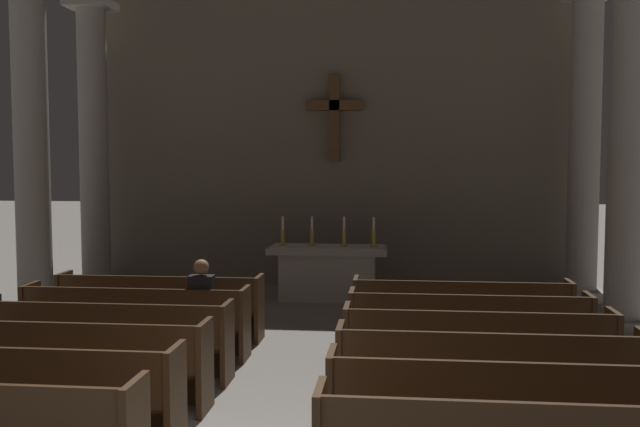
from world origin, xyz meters
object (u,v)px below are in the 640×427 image
at_px(pew_left_row_2, 18,393).
at_px(altar, 328,271).
at_px(pew_left_row_3, 67,363).
at_px(candlestick_outer_left, 283,237).
at_px(pew_right_row_6, 461,313).
at_px(candlestick_inner_right, 344,237).
at_px(column_right_third, 627,148).
at_px(column_right_fourth, 584,151).
at_px(candlestick_inner_left, 312,237).
at_px(pew_right_row_5, 468,329).
at_px(column_left_third, 32,150).
at_px(pew_left_row_5, 135,321).
at_px(pew_left_row_4, 105,340).
at_px(column_left_fourth, 94,152).
at_px(pew_right_row_4, 477,350).
at_px(candlestick_outer_right, 374,238).
at_px(pew_right_row_2, 505,411).
at_px(pew_right_row_3, 489,376).
at_px(pew_left_row_6, 160,306).
at_px(lone_worshipper, 203,306).

distance_m(pew_left_row_2, altar, 7.40).
xyz_separation_m(pew_left_row_3, candlestick_outer_left, (1.31, 6.10, 0.70)).
relative_size(pew_right_row_6, candlestick_inner_right, 5.42).
relative_size(column_right_third, altar, 2.60).
distance_m(column_right_fourth, candlestick_inner_left, 5.27).
height_order(pew_right_row_5, column_left_third, column_left_third).
relative_size(pew_left_row_3, pew_left_row_5, 1.00).
height_order(pew_left_row_4, column_left_third, column_left_third).
height_order(pew_right_row_5, column_left_fourth, column_left_fourth).
bearing_deg(column_left_third, candlestick_outer_left, 27.01).
bearing_deg(pew_left_row_3, column_left_third, 121.54).
bearing_deg(pew_right_row_4, candlestick_outer_left, 120.42).
xyz_separation_m(column_right_third, candlestick_outer_left, (-5.55, 1.96, -1.60)).
bearing_deg(candlestick_outer_right, altar, -180.00).
height_order(pew_left_row_5, pew_right_row_4, same).
height_order(pew_right_row_2, pew_right_row_3, same).
bearing_deg(pew_left_row_6, pew_right_row_4, -24.33).
height_order(candlestick_outer_left, candlestick_inner_right, same).
height_order(pew_right_row_6, column_left_third, column_left_third).
distance_m(pew_right_row_5, column_left_third, 7.56).
relative_size(pew_right_row_2, pew_right_row_4, 1.00).
xyz_separation_m(pew_right_row_6, column_left_fourth, (-6.86, 3.63, 2.30)).
distance_m(column_right_fourth, candlestick_outer_left, 5.79).
bearing_deg(pew_left_row_2, lone_worshipper, 72.95).
height_order(pew_left_row_5, lone_worshipper, lone_worshipper).
bearing_deg(column_right_fourth, pew_right_row_6, -124.98).
bearing_deg(candlestick_outer_right, pew_right_row_3, -77.89).
bearing_deg(lone_worshipper, pew_left_row_2, -107.05).
distance_m(pew_left_row_2, pew_right_row_4, 4.74).
relative_size(pew_left_row_2, candlestick_outer_left, 5.42).
bearing_deg(candlestick_inner_left, candlestick_inner_right, 0.00).
relative_size(pew_right_row_3, candlestick_inner_right, 5.42).
distance_m(candlestick_inner_left, lone_worshipper, 4.25).
height_order(pew_left_row_5, candlestick_inner_right, candlestick_inner_right).
height_order(candlestick_outer_left, candlestick_outer_right, same).
relative_size(pew_left_row_5, column_right_third, 0.52).
height_order(pew_right_row_5, candlestick_outer_left, candlestick_outer_left).
relative_size(pew_left_row_5, candlestick_inner_right, 5.42).
bearing_deg(pew_right_row_3, pew_right_row_2, -90.00).
xyz_separation_m(pew_right_row_4, column_left_third, (-6.86, 3.16, 2.30)).
relative_size(pew_right_row_3, column_right_fourth, 0.52).
bearing_deg(pew_left_row_2, candlestick_inner_right, 70.84).
xyz_separation_m(column_left_third, candlestick_outer_right, (5.55, 1.96, -1.60)).
distance_m(pew_left_row_5, pew_right_row_6, 4.43).
xyz_separation_m(pew_left_row_4, column_right_third, (6.86, 3.16, 2.30)).
bearing_deg(pew_right_row_3, candlestick_outer_right, 102.11).
xyz_separation_m(pew_left_row_5, column_left_third, (-2.54, 2.19, 2.30)).
height_order(pew_left_row_5, pew_right_row_2, same).
distance_m(pew_left_row_4, pew_right_row_4, 4.32).
distance_m(pew_right_row_4, candlestick_inner_left, 5.73).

